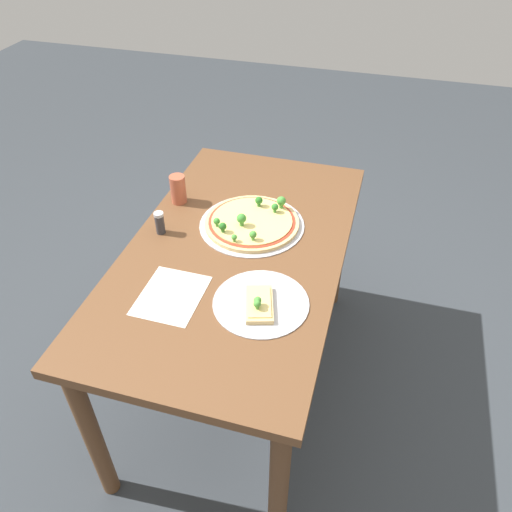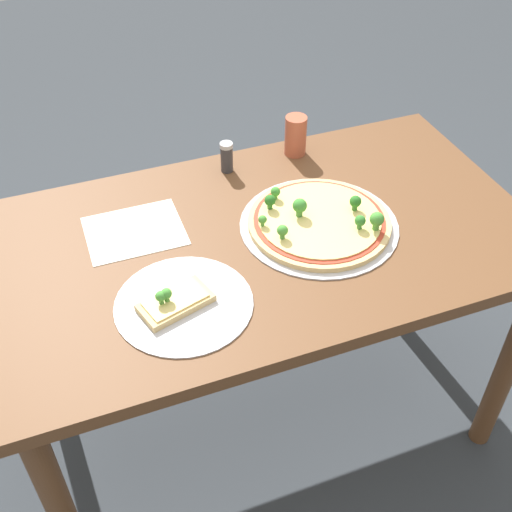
{
  "view_description": "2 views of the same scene",
  "coord_description": "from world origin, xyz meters",
  "px_view_note": "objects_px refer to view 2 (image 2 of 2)",
  "views": [
    {
      "loc": [
        -1.3,
        -0.44,
        1.85
      ],
      "look_at": [
        -0.05,
        -0.09,
        0.77
      ],
      "focal_mm": 35.0,
      "sensor_mm": 36.0,
      "label": 1
    },
    {
      "loc": [
        -0.44,
        -1.11,
        1.75
      ],
      "look_at": [
        -0.05,
        -0.09,
        0.77
      ],
      "focal_mm": 45.0,
      "sensor_mm": 36.0,
      "label": 2
    }
  ],
  "objects_px": {
    "dining_table": "(263,265)",
    "drinking_cup": "(296,136)",
    "pizza_tray_slice": "(180,303)",
    "condiment_shaker": "(227,157)",
    "pizza_tray_whole": "(319,221)"
  },
  "relations": [
    {
      "from": "dining_table",
      "to": "drinking_cup",
      "type": "bearing_deg",
      "value": 54.9
    },
    {
      "from": "dining_table",
      "to": "drinking_cup",
      "type": "distance_m",
      "value": 0.4
    },
    {
      "from": "pizza_tray_slice",
      "to": "condiment_shaker",
      "type": "height_order",
      "value": "condiment_shaker"
    },
    {
      "from": "dining_table",
      "to": "condiment_shaker",
      "type": "bearing_deg",
      "value": 88.79
    },
    {
      "from": "drinking_cup",
      "to": "pizza_tray_slice",
      "type": "bearing_deg",
      "value": -135.28
    },
    {
      "from": "pizza_tray_slice",
      "to": "drinking_cup",
      "type": "distance_m",
      "value": 0.66
    },
    {
      "from": "dining_table",
      "to": "condiment_shaker",
      "type": "relative_size",
      "value": 15.33
    },
    {
      "from": "condiment_shaker",
      "to": "dining_table",
      "type": "bearing_deg",
      "value": -91.21
    },
    {
      "from": "drinking_cup",
      "to": "condiment_shaker",
      "type": "height_order",
      "value": "drinking_cup"
    },
    {
      "from": "pizza_tray_slice",
      "to": "condiment_shaker",
      "type": "bearing_deg",
      "value": 59.96
    },
    {
      "from": "pizza_tray_whole",
      "to": "pizza_tray_slice",
      "type": "distance_m",
      "value": 0.42
    },
    {
      "from": "dining_table",
      "to": "condiment_shaker",
      "type": "height_order",
      "value": "condiment_shaker"
    },
    {
      "from": "condiment_shaker",
      "to": "drinking_cup",
      "type": "bearing_deg",
      "value": 3.97
    },
    {
      "from": "pizza_tray_slice",
      "to": "drinking_cup",
      "type": "relative_size",
      "value": 2.63
    },
    {
      "from": "dining_table",
      "to": "drinking_cup",
      "type": "xyz_separation_m",
      "value": [
        0.21,
        0.3,
        0.16
      ]
    }
  ]
}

